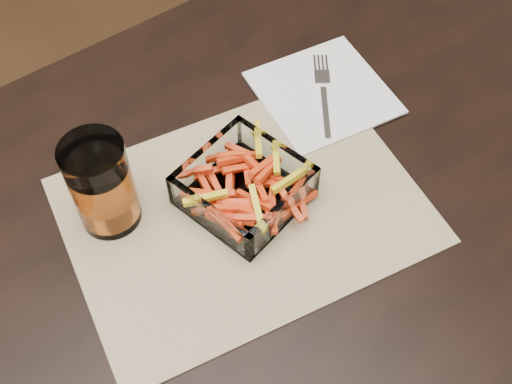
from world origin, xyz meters
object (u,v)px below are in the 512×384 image
(glass_bowl, at_px, (244,188))
(fork, at_px, (323,92))
(dining_table, at_px, (169,335))
(tumbler, at_px, (103,187))

(glass_bowl, bearing_deg, fork, 21.87)
(dining_table, relative_size, glass_bowl, 9.57)
(glass_bowl, bearing_deg, tumbler, 152.76)
(tumbler, bearing_deg, glass_bowl, -27.24)
(glass_bowl, relative_size, fork, 1.15)
(dining_table, distance_m, glass_bowl, 0.21)
(dining_table, xyz_separation_m, fork, (0.37, 0.15, 0.10))
(glass_bowl, xyz_separation_m, tumbler, (-0.15, 0.08, 0.04))
(fork, bearing_deg, glass_bowl, -122.44)
(dining_table, relative_size, tumbler, 11.74)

